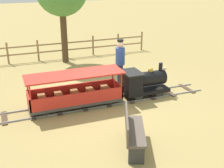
# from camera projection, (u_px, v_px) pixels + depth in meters

# --- Properties ---
(ground_plane) EXTENTS (60.00, 60.00, 0.00)m
(ground_plane) POSITION_uv_depth(u_px,v_px,m) (111.00, 101.00, 8.68)
(ground_plane) COLOR #A38C51
(track) EXTENTS (0.79, 6.40, 0.04)m
(track) POSITION_uv_depth(u_px,v_px,m) (106.00, 102.00, 8.62)
(track) COLOR gray
(track) RESTS_ON ground_plane
(locomotive) EXTENTS (0.75, 1.45, 0.97)m
(locomotive) POSITION_uv_depth(u_px,v_px,m) (143.00, 82.00, 8.85)
(locomotive) COLOR black
(locomotive) RESTS_ON ground_plane
(passenger_car) EXTENTS (0.85, 2.70, 0.97)m
(passenger_car) POSITION_uv_depth(u_px,v_px,m) (75.00, 93.00, 8.17)
(passenger_car) COLOR #3F3F3F
(passenger_car) RESTS_ON ground_plane
(conductor_person) EXTENTS (0.30, 0.30, 1.62)m
(conductor_person) POSITION_uv_depth(u_px,v_px,m) (120.00, 60.00, 9.38)
(conductor_person) COLOR #282D47
(conductor_person) RESTS_ON ground_plane
(park_bench) EXTENTS (1.36, 0.86, 0.82)m
(park_bench) POSITION_uv_depth(u_px,v_px,m) (133.00, 131.00, 6.28)
(park_bench) COLOR brown
(park_bench) RESTS_ON ground_plane
(fence_section) EXTENTS (0.08, 7.48, 0.90)m
(fence_section) POSITION_uv_depth(u_px,v_px,m) (66.00, 47.00, 12.83)
(fence_section) COLOR #93754C
(fence_section) RESTS_ON ground_plane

